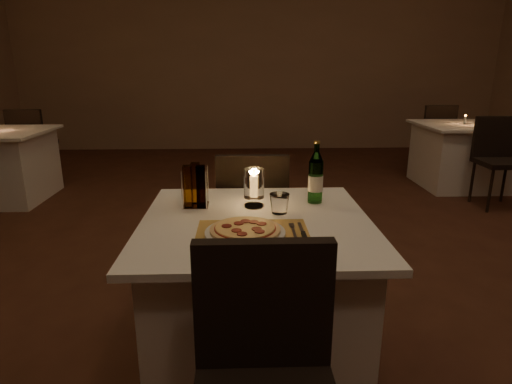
{
  "coord_description": "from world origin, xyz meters",
  "views": [
    {
      "loc": [
        -0.32,
        -2.38,
        1.38
      ],
      "look_at": [
        -0.26,
        -0.61,
        0.86
      ],
      "focal_mm": 30.0,
      "sensor_mm": 36.0,
      "label": 1
    }
  ],
  "objects_px": {
    "hurricane_candle": "(254,185)",
    "pizza": "(245,229)",
    "chair_near": "(265,367)",
    "tumbler": "(279,204)",
    "water_bottle": "(316,178)",
    "main_table": "(256,294)",
    "chair_far": "(252,209)",
    "neighbor_table_right": "(460,155)",
    "plate": "(245,233)",
    "neighbor_table_left": "(1,165)"
  },
  "relations": [
    {
      "from": "chair_near",
      "to": "hurricane_candle",
      "type": "xyz_separation_m",
      "value": [
        -0.0,
        0.9,
        0.3
      ]
    },
    {
      "from": "hurricane_candle",
      "to": "tumbler",
      "type": "bearing_deg",
      "value": -40.85
    },
    {
      "from": "plate",
      "to": "neighbor_table_left",
      "type": "bearing_deg",
      "value": 131.07
    },
    {
      "from": "main_table",
      "to": "hurricane_candle",
      "type": "relative_size",
      "value": 5.39
    },
    {
      "from": "main_table",
      "to": "neighbor_table_right",
      "type": "bearing_deg",
      "value": 50.99
    },
    {
      "from": "chair_near",
      "to": "tumbler",
      "type": "height_order",
      "value": "chair_near"
    },
    {
      "from": "main_table",
      "to": "water_bottle",
      "type": "xyz_separation_m",
      "value": [
        0.3,
        0.24,
        0.49
      ]
    },
    {
      "from": "neighbor_table_left",
      "to": "water_bottle",
      "type": "bearing_deg",
      "value": -40.89
    },
    {
      "from": "neighbor_table_right",
      "to": "plate",
      "type": "bearing_deg",
      "value": -127.99
    },
    {
      "from": "hurricane_candle",
      "to": "pizza",
      "type": "bearing_deg",
      "value": -97.22
    },
    {
      "from": "chair_far",
      "to": "water_bottle",
      "type": "height_order",
      "value": "water_bottle"
    },
    {
      "from": "main_table",
      "to": "water_bottle",
      "type": "distance_m",
      "value": 0.62
    },
    {
      "from": "tumbler",
      "to": "water_bottle",
      "type": "bearing_deg",
      "value": 39.51
    },
    {
      "from": "plate",
      "to": "neighbor_table_left",
      "type": "xyz_separation_m",
      "value": [
        -2.56,
        2.94,
        -0.38
      ]
    },
    {
      "from": "main_table",
      "to": "tumbler",
      "type": "bearing_deg",
      "value": 37.74
    },
    {
      "from": "main_table",
      "to": "neighbor_table_right",
      "type": "distance_m",
      "value": 4.01
    },
    {
      "from": "plate",
      "to": "neighbor_table_right",
      "type": "relative_size",
      "value": 0.32
    },
    {
      "from": "plate",
      "to": "pizza",
      "type": "relative_size",
      "value": 1.14
    },
    {
      "from": "neighbor_table_left",
      "to": "chair_far",
      "type": "bearing_deg",
      "value": -38.05
    },
    {
      "from": "chair_near",
      "to": "plate",
      "type": "bearing_deg",
      "value": 95.35
    },
    {
      "from": "pizza",
      "to": "hurricane_candle",
      "type": "xyz_separation_m",
      "value": [
        0.05,
        0.36,
        0.08
      ]
    },
    {
      "from": "water_bottle",
      "to": "pizza",
      "type": "bearing_deg",
      "value": -129.59
    },
    {
      "from": "chair_near",
      "to": "plate",
      "type": "xyz_separation_m",
      "value": [
        -0.05,
        0.53,
        0.2
      ]
    },
    {
      "from": "plate",
      "to": "tumbler",
      "type": "relative_size",
      "value": 3.52
    },
    {
      "from": "main_table",
      "to": "neighbor_table_left",
      "type": "height_order",
      "value": "same"
    },
    {
      "from": "chair_near",
      "to": "hurricane_candle",
      "type": "distance_m",
      "value": 0.94
    },
    {
      "from": "tumbler",
      "to": "neighbor_table_left",
      "type": "distance_m",
      "value": 3.83
    },
    {
      "from": "main_table",
      "to": "plate",
      "type": "height_order",
      "value": "plate"
    },
    {
      "from": "chair_near",
      "to": "hurricane_candle",
      "type": "relative_size",
      "value": 4.85
    },
    {
      "from": "chair_near",
      "to": "pizza",
      "type": "xyz_separation_m",
      "value": [
        -0.05,
        0.53,
        0.22
      ]
    },
    {
      "from": "pizza",
      "to": "neighbor_table_left",
      "type": "height_order",
      "value": "pizza"
    },
    {
      "from": "hurricane_candle",
      "to": "neighbor_table_right",
      "type": "distance_m",
      "value": 3.9
    },
    {
      "from": "chair_far",
      "to": "tumbler",
      "type": "height_order",
      "value": "chair_far"
    },
    {
      "from": "plate",
      "to": "neighbor_table_left",
      "type": "relative_size",
      "value": 0.32
    },
    {
      "from": "chair_far",
      "to": "neighbor_table_left",
      "type": "distance_m",
      "value": 3.32
    },
    {
      "from": "main_table",
      "to": "neighbor_table_left",
      "type": "bearing_deg",
      "value": 133.42
    },
    {
      "from": "water_bottle",
      "to": "neighbor_table_right",
      "type": "xyz_separation_m",
      "value": [
        2.23,
        2.88,
        -0.49
      ]
    },
    {
      "from": "water_bottle",
      "to": "hurricane_candle",
      "type": "height_order",
      "value": "water_bottle"
    },
    {
      "from": "chair_near",
      "to": "pizza",
      "type": "distance_m",
      "value": 0.58
    },
    {
      "from": "tumbler",
      "to": "chair_near",
      "type": "bearing_deg",
      "value": -97.74
    },
    {
      "from": "tumbler",
      "to": "water_bottle",
      "type": "xyz_separation_m",
      "value": [
        0.19,
        0.16,
        0.08
      ]
    },
    {
      "from": "tumbler",
      "to": "hurricane_candle",
      "type": "relative_size",
      "value": 0.49
    },
    {
      "from": "pizza",
      "to": "tumbler",
      "type": "relative_size",
      "value": 3.08
    },
    {
      "from": "main_table",
      "to": "plate",
      "type": "bearing_deg",
      "value": -105.52
    },
    {
      "from": "tumbler",
      "to": "hurricane_candle",
      "type": "distance_m",
      "value": 0.16
    },
    {
      "from": "hurricane_candle",
      "to": "neighbor_table_left",
      "type": "height_order",
      "value": "hurricane_candle"
    },
    {
      "from": "chair_far",
      "to": "main_table",
      "type": "bearing_deg",
      "value": -90.0
    },
    {
      "from": "neighbor_table_left",
      "to": "neighbor_table_right",
      "type": "height_order",
      "value": "same"
    },
    {
      "from": "pizza",
      "to": "tumbler",
      "type": "xyz_separation_m",
      "value": [
        0.16,
        0.26,
        0.02
      ]
    },
    {
      "from": "pizza",
      "to": "neighbor_table_left",
      "type": "relative_size",
      "value": 0.28
    }
  ]
}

